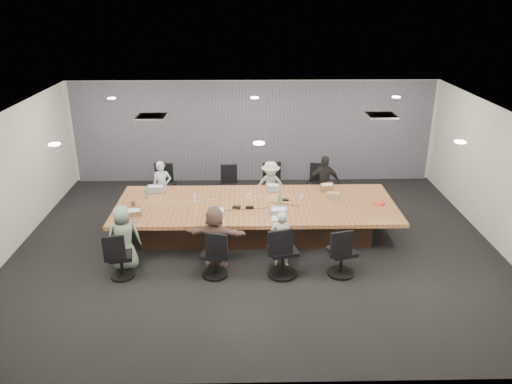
{
  "coord_description": "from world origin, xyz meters",
  "views": [
    {
      "loc": [
        -0.21,
        -9.36,
        5.0
      ],
      "look_at": [
        0.0,
        0.4,
        1.05
      ],
      "focal_mm": 35.0,
      "sensor_mm": 36.0,
      "label": 1
    }
  ],
  "objects_px": {
    "chair_7": "(342,255)",
    "person_6": "(281,239)",
    "person_0": "(162,187)",
    "laptop_0": "(158,190)",
    "canvas_bag": "(333,196)",
    "person_4": "(124,237)",
    "chair_1": "(229,190)",
    "person_3": "(323,183)",
    "laptop_5": "(216,219)",
    "chair_0": "(165,189)",
    "chair_6": "(283,254)",
    "laptop_6": "(280,219)",
    "conference_table": "(256,218)",
    "person_5": "(215,237)",
    "bottle_clear": "(194,199)",
    "snack_packet": "(379,203)",
    "laptop_4": "(129,220)",
    "stapler": "(250,207)",
    "chair_4": "(121,260)",
    "bottle_green_right": "(280,200)",
    "chair_5": "(214,258)",
    "person_2": "(271,186)",
    "laptop_3": "(327,189)",
    "chair_3": "(321,189)",
    "mug_brown": "(133,204)",
    "chair_2": "(270,188)",
    "laptop_2": "(272,189)",
    "bottle_green_left": "(146,194)"
  },
  "relations": [
    {
      "from": "laptop_6",
      "to": "laptop_0",
      "type": "bearing_deg",
      "value": 154.5
    },
    {
      "from": "laptop_5",
      "to": "person_4",
      "type": "bearing_deg",
      "value": -166.97
    },
    {
      "from": "chair_7",
      "to": "laptop_2",
      "type": "height_order",
      "value": "chair_7"
    },
    {
      "from": "person_0",
      "to": "laptop_0",
      "type": "bearing_deg",
      "value": -98.5
    },
    {
      "from": "chair_7",
      "to": "person_3",
      "type": "height_order",
      "value": "person_3"
    },
    {
      "from": "chair_6",
      "to": "person_5",
      "type": "xyz_separation_m",
      "value": [
        -1.27,
        0.35,
        0.19
      ]
    },
    {
      "from": "chair_7",
      "to": "canvas_bag",
      "type": "distance_m",
      "value": 2.0
    },
    {
      "from": "chair_4",
      "to": "person_6",
      "type": "height_order",
      "value": "person_6"
    },
    {
      "from": "chair_1",
      "to": "person_2",
      "type": "relative_size",
      "value": 0.61
    },
    {
      "from": "person_3",
      "to": "stapler",
      "type": "relative_size",
      "value": 8.14
    },
    {
      "from": "chair_2",
      "to": "canvas_bag",
      "type": "bearing_deg",
      "value": 118.56
    },
    {
      "from": "chair_6",
      "to": "laptop_6",
      "type": "bearing_deg",
      "value": 74.89
    },
    {
      "from": "person_2",
      "to": "chair_0",
      "type": "bearing_deg",
      "value": 172.31
    },
    {
      "from": "bottle_clear",
      "to": "canvas_bag",
      "type": "xyz_separation_m",
      "value": [
        3.02,
        0.21,
        -0.04
      ]
    },
    {
      "from": "laptop_2",
      "to": "person_6",
      "type": "xyz_separation_m",
      "value": [
        0.08,
        -2.15,
        -0.17
      ]
    },
    {
      "from": "laptop_6",
      "to": "stapler",
      "type": "height_order",
      "value": "stapler"
    },
    {
      "from": "chair_1",
      "to": "bottle_clear",
      "type": "bearing_deg",
      "value": 65.11
    },
    {
      "from": "chair_7",
      "to": "laptop_4",
      "type": "height_order",
      "value": "chair_7"
    },
    {
      "from": "chair_2",
      "to": "chair_3",
      "type": "bearing_deg",
      "value": 166.35
    },
    {
      "from": "chair_0",
      "to": "chair_6",
      "type": "relative_size",
      "value": 0.97
    },
    {
      "from": "chair_6",
      "to": "bottle_clear",
      "type": "relative_size",
      "value": 4.13
    },
    {
      "from": "chair_4",
      "to": "person_3",
      "type": "relative_size",
      "value": 0.52
    },
    {
      "from": "person_3",
      "to": "person_6",
      "type": "bearing_deg",
      "value": -115.97
    },
    {
      "from": "stapler",
      "to": "chair_6",
      "type": "bearing_deg",
      "value": -67.38
    },
    {
      "from": "chair_4",
      "to": "bottle_green_right",
      "type": "xyz_separation_m",
      "value": [
        3.05,
        1.58,
        0.51
      ]
    },
    {
      "from": "person_5",
      "to": "chair_3",
      "type": "bearing_deg",
      "value": -120.63
    },
    {
      "from": "person_2",
      "to": "person_6",
      "type": "distance_m",
      "value": 2.7
    },
    {
      "from": "person_4",
      "to": "laptop_4",
      "type": "xyz_separation_m",
      "value": [
        0.0,
        0.55,
        0.1
      ]
    },
    {
      "from": "conference_table",
      "to": "person_3",
      "type": "height_order",
      "value": "person_3"
    },
    {
      "from": "conference_table",
      "to": "person_5",
      "type": "height_order",
      "value": "person_5"
    },
    {
      "from": "laptop_3",
      "to": "bottle_clear",
      "type": "relative_size",
      "value": 1.39
    },
    {
      "from": "chair_2",
      "to": "person_6",
      "type": "distance_m",
      "value": 3.05
    },
    {
      "from": "chair_3",
      "to": "conference_table",
      "type": "bearing_deg",
      "value": 58.04
    },
    {
      "from": "stapler",
      "to": "laptop_4",
      "type": "bearing_deg",
      "value": -167.97
    },
    {
      "from": "person_6",
      "to": "snack_packet",
      "type": "bearing_deg",
      "value": -137.71
    },
    {
      "from": "conference_table",
      "to": "chair_5",
      "type": "relative_size",
      "value": 7.8
    },
    {
      "from": "person_5",
      "to": "mug_brown",
      "type": "xyz_separation_m",
      "value": [
        -1.8,
        1.27,
        0.17
      ]
    },
    {
      "from": "chair_3",
      "to": "person_6",
      "type": "bearing_deg",
      "value": 80.9
    },
    {
      "from": "person_5",
      "to": "person_0",
      "type": "bearing_deg",
      "value": -53.92
    },
    {
      "from": "person_4",
      "to": "laptop_5",
      "type": "height_order",
      "value": "person_4"
    },
    {
      "from": "chair_1",
      "to": "person_3",
      "type": "height_order",
      "value": "person_3"
    },
    {
      "from": "person_0",
      "to": "bottle_green_left",
      "type": "xyz_separation_m",
      "value": [
        -0.18,
        -1.01,
        0.23
      ]
    },
    {
      "from": "canvas_bag",
      "to": "snack_packet",
      "type": "height_order",
      "value": "canvas_bag"
    },
    {
      "from": "chair_1",
      "to": "chair_7",
      "type": "height_order",
      "value": "chair_7"
    },
    {
      "from": "conference_table",
      "to": "person_2",
      "type": "distance_m",
      "value": 1.42
    },
    {
      "from": "chair_6",
      "to": "chair_7",
      "type": "distance_m",
      "value": 1.11
    },
    {
      "from": "chair_7",
      "to": "person_6",
      "type": "height_order",
      "value": "person_6"
    },
    {
      "from": "laptop_0",
      "to": "chair_6",
      "type": "bearing_deg",
      "value": 131.5
    },
    {
      "from": "canvas_bag",
      "to": "person_4",
      "type": "bearing_deg",
      "value": -159.37
    },
    {
      "from": "laptop_5",
      "to": "laptop_3",
      "type": "bearing_deg",
      "value": 28.38
    }
  ]
}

